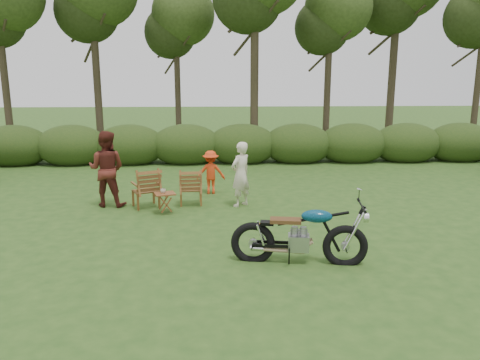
{
  "coord_description": "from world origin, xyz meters",
  "views": [
    {
      "loc": [
        -0.95,
        -7.58,
        3.06
      ],
      "look_at": [
        -0.45,
        2.04,
        0.9
      ],
      "focal_mm": 35.0,
      "sensor_mm": 36.0,
      "label": 1
    }
  ],
  "objects_px": {
    "lawn_chair_left": "(146,207)",
    "adult_a": "(241,206)",
    "lawn_chair_right": "(191,204)",
    "motorcycle": "(298,262)",
    "side_table": "(165,203)",
    "cup": "(163,191)",
    "adult_b": "(109,206)",
    "child": "(211,193)"
  },
  "relations": [
    {
      "from": "motorcycle",
      "to": "child",
      "type": "distance_m",
      "value": 5.0
    },
    {
      "from": "motorcycle",
      "to": "side_table",
      "type": "height_order",
      "value": "motorcycle"
    },
    {
      "from": "side_table",
      "to": "lawn_chair_right",
      "type": "bearing_deg",
      "value": 54.87
    },
    {
      "from": "lawn_chair_left",
      "to": "motorcycle",
      "type": "bearing_deg",
      "value": 105.99
    },
    {
      "from": "cup",
      "to": "adult_a",
      "type": "xyz_separation_m",
      "value": [
        1.78,
        0.53,
        -0.52
      ]
    },
    {
      "from": "lawn_chair_left",
      "to": "adult_b",
      "type": "bearing_deg",
      "value": -34.0
    },
    {
      "from": "lawn_chair_right",
      "to": "cup",
      "type": "relative_size",
      "value": 7.42
    },
    {
      "from": "lawn_chair_left",
      "to": "child",
      "type": "distance_m",
      "value": 1.96
    },
    {
      "from": "cup",
      "to": "adult_b",
      "type": "relative_size",
      "value": 0.07
    },
    {
      "from": "lawn_chair_left",
      "to": "child",
      "type": "bearing_deg",
      "value": -165.81
    },
    {
      "from": "side_table",
      "to": "adult_b",
      "type": "height_order",
      "value": "adult_b"
    },
    {
      "from": "motorcycle",
      "to": "lawn_chair_right",
      "type": "xyz_separation_m",
      "value": [
        -1.97,
        3.74,
        0.0
      ]
    },
    {
      "from": "lawn_chair_right",
      "to": "adult_a",
      "type": "relative_size",
      "value": 0.57
    },
    {
      "from": "child",
      "to": "cup",
      "type": "bearing_deg",
      "value": 57.71
    },
    {
      "from": "cup",
      "to": "lawn_chair_left",
      "type": "bearing_deg",
      "value": 130.21
    },
    {
      "from": "side_table",
      "to": "cup",
      "type": "xyz_separation_m",
      "value": [
        -0.04,
        0.02,
        0.28
      ]
    },
    {
      "from": "lawn_chair_right",
      "to": "child",
      "type": "bearing_deg",
      "value": -118.91
    },
    {
      "from": "child",
      "to": "motorcycle",
      "type": "bearing_deg",
      "value": 105.77
    },
    {
      "from": "lawn_chair_right",
      "to": "lawn_chair_left",
      "type": "height_order",
      "value": "lawn_chair_left"
    },
    {
      "from": "side_table",
      "to": "motorcycle",
      "type": "bearing_deg",
      "value": -49.78
    },
    {
      "from": "side_table",
      "to": "child",
      "type": "bearing_deg",
      "value": 60.55
    },
    {
      "from": "motorcycle",
      "to": "adult_b",
      "type": "height_order",
      "value": "adult_b"
    },
    {
      "from": "lawn_chair_left",
      "to": "adult_a",
      "type": "bearing_deg",
      "value": 154.8
    },
    {
      "from": "lawn_chair_right",
      "to": "lawn_chair_left",
      "type": "bearing_deg",
      "value": 6.07
    },
    {
      "from": "lawn_chair_left",
      "to": "adult_a",
      "type": "distance_m",
      "value": 2.25
    },
    {
      "from": "motorcycle",
      "to": "side_table",
      "type": "xyz_separation_m",
      "value": [
        -2.51,
        2.97,
        0.24
      ]
    },
    {
      "from": "adult_a",
      "to": "adult_b",
      "type": "distance_m",
      "value": 3.17
    },
    {
      "from": "motorcycle",
      "to": "side_table",
      "type": "relative_size",
      "value": 4.48
    },
    {
      "from": "side_table",
      "to": "adult_a",
      "type": "bearing_deg",
      "value": 17.5
    },
    {
      "from": "motorcycle",
      "to": "lawn_chair_right",
      "type": "distance_m",
      "value": 4.23
    },
    {
      "from": "side_table",
      "to": "adult_b",
      "type": "xyz_separation_m",
      "value": [
        -1.43,
        0.73,
        -0.24
      ]
    },
    {
      "from": "motorcycle",
      "to": "cup",
      "type": "distance_m",
      "value": 3.96
    },
    {
      "from": "lawn_chair_right",
      "to": "adult_a",
      "type": "bearing_deg",
      "value": 165.58
    },
    {
      "from": "cup",
      "to": "adult_b",
      "type": "distance_m",
      "value": 1.65
    },
    {
      "from": "side_table",
      "to": "child",
      "type": "height_order",
      "value": "child"
    },
    {
      "from": "adult_b",
      "to": "child",
      "type": "height_order",
      "value": "adult_b"
    },
    {
      "from": "adult_a",
      "to": "child",
      "type": "xyz_separation_m",
      "value": [
        -0.72,
        1.25,
        0.0
      ]
    },
    {
      "from": "cup",
      "to": "adult_b",
      "type": "height_order",
      "value": "adult_b"
    },
    {
      "from": "lawn_chair_right",
      "to": "adult_b",
      "type": "bearing_deg",
      "value": -3.1
    },
    {
      "from": "side_table",
      "to": "cup",
      "type": "height_order",
      "value": "cup"
    },
    {
      "from": "motorcycle",
      "to": "cup",
      "type": "relative_size",
      "value": 18.09
    },
    {
      "from": "adult_b",
      "to": "adult_a",
      "type": "bearing_deg",
      "value": -174.97
    }
  ]
}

